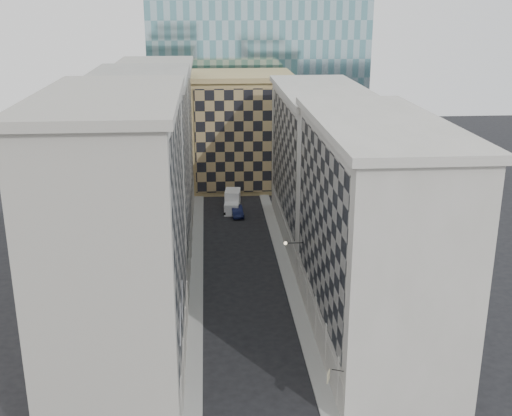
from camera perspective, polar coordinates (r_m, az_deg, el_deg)
sidewalk_west at (r=74.16m, az=-5.30°, el=-6.06°), size 1.50×100.00×0.15m
sidewalk_east at (r=74.67m, az=2.82°, el=-5.83°), size 1.50×100.00×0.15m
bldg_left_a at (r=52.59m, az=-12.07°, el=-2.97°), size 10.80×22.80×23.70m
bldg_left_b at (r=73.54m, az=-9.93°, el=2.85°), size 10.80×22.80×22.70m
bldg_left_c at (r=94.97m, az=-8.73°, el=6.07°), size 10.80×22.80×21.70m
bldg_right_a at (r=58.18m, az=10.32°, el=-2.35°), size 10.80×26.80×20.70m
bldg_right_b at (r=83.52m, az=5.76°, el=3.83°), size 10.80×28.80×19.70m
tan_block at (r=107.74m, az=-1.33°, el=6.95°), size 16.80×14.80×18.80m
church_tower at (r=119.73m, az=-2.77°, el=16.51°), size 7.20×7.20×51.50m
flagpoles_left at (r=49.13m, az=-6.67°, el=-9.13°), size 0.10×6.33×2.33m
bracket_lamp at (r=66.71m, az=2.79°, el=-3.14°), size 1.98×0.36×0.36m
box_truck at (r=96.07m, az=-2.11°, el=0.52°), size 2.75×5.60×2.96m
dark_car at (r=93.79m, az=-1.71°, el=-0.27°), size 1.88×4.63×1.49m
shop_sign at (r=49.32m, az=6.51°, el=-14.60°), size 1.32×0.77×0.89m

